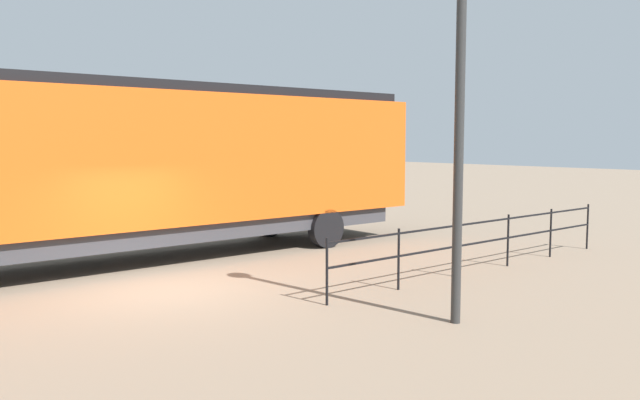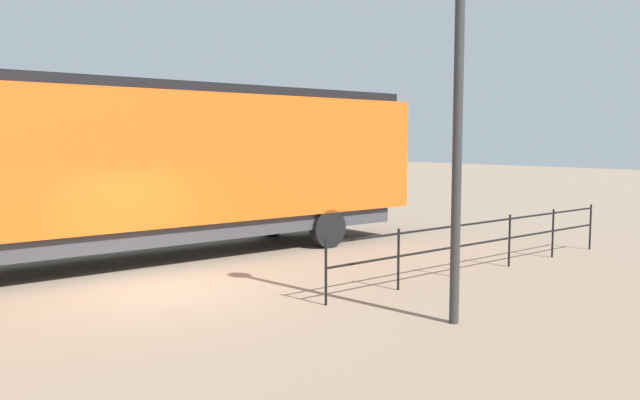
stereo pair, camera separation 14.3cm
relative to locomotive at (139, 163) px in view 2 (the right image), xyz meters
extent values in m
plane|color=#84705B|center=(3.28, -0.93, -2.47)|extent=(120.00, 120.00, 0.00)
cube|color=#D15114|center=(0.00, -0.55, 0.13)|extent=(3.09, 17.16, 3.19)
cube|color=black|center=(0.00, 6.81, -0.35)|extent=(2.97, 2.45, 2.23)
cube|color=black|center=(0.00, -0.55, 1.84)|extent=(2.79, 16.47, 0.24)
cube|color=#38383D|center=(0.00, -0.55, -1.69)|extent=(2.79, 15.79, 0.45)
cylinder|color=black|center=(-1.40, 4.94, -1.92)|extent=(0.30, 1.10, 1.10)
cylinder|color=black|center=(1.40, 4.94, -1.92)|extent=(0.30, 1.10, 1.10)
cylinder|color=#2D2D2D|center=(8.49, 1.74, 0.33)|extent=(0.16, 0.16, 5.60)
cube|color=black|center=(6.25, 5.61, -1.31)|extent=(0.04, 9.57, 0.04)
cube|color=black|center=(6.25, 5.61, -1.77)|extent=(0.04, 9.57, 0.04)
cylinder|color=black|center=(6.25, 0.83, -1.84)|extent=(0.05, 0.05, 1.26)
cylinder|color=black|center=(6.25, 2.74, -1.84)|extent=(0.05, 0.05, 1.26)
cylinder|color=black|center=(6.25, 4.65, -1.84)|extent=(0.05, 0.05, 1.26)
cylinder|color=black|center=(6.25, 6.57, -1.84)|extent=(0.05, 0.05, 1.26)
cylinder|color=black|center=(6.25, 8.48, -1.84)|extent=(0.05, 0.05, 1.26)
cylinder|color=black|center=(6.25, 10.39, -1.84)|extent=(0.05, 0.05, 1.26)
camera|label=1|loc=(15.09, -6.72, 0.58)|focal=36.08mm
camera|label=2|loc=(15.18, -6.61, 0.58)|focal=36.08mm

